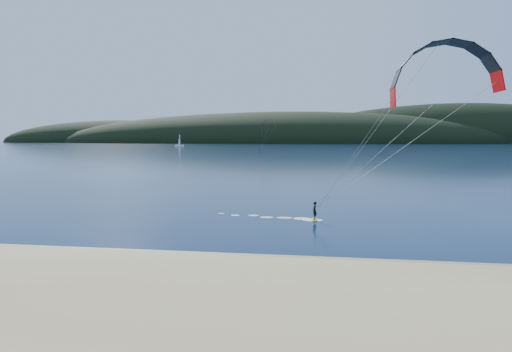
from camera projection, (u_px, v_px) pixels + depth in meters
The scene contains 6 objects.
ground at pixel (173, 282), 22.73m from camera, with size 1800.00×1800.00×0.00m, color #071836.
wet_sand at pixel (196, 258), 27.16m from camera, with size 220.00×2.50×0.10m.
headland at pixel (311, 143), 757.51m from camera, with size 1200.00×310.00×140.00m.
kitesurfer_near at pixel (438, 99), 31.84m from camera, with size 24.59×9.02×15.08m.
kitesurfer_far at pixel (269, 127), 215.20m from camera, with size 9.42×6.78×15.87m.
sailboat at pixel (179, 145), 427.79m from camera, with size 9.15×6.02×13.28m.
Camera 1 is at (7.62, -21.25, 7.87)m, focal length 28.95 mm.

